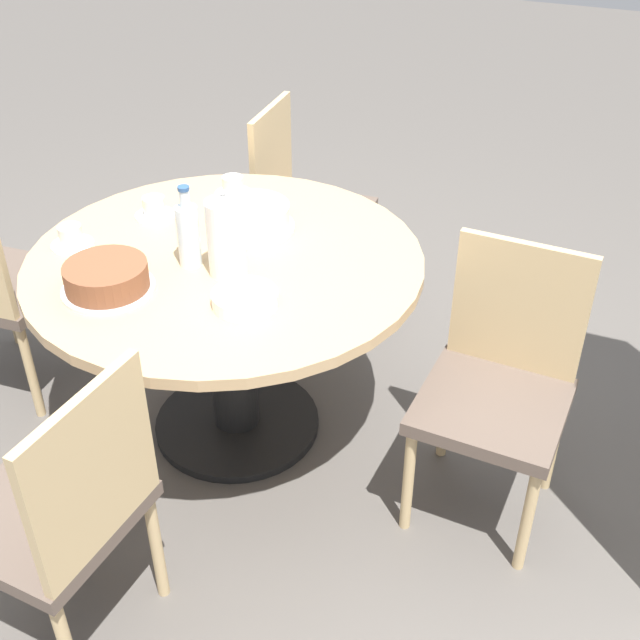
{
  "coord_description": "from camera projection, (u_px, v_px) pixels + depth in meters",
  "views": [
    {
      "loc": [
        1.89,
        1.14,
        1.96
      ],
      "look_at": [
        0.0,
        0.33,
        0.55
      ],
      "focal_mm": 45.0,
      "sensor_mm": 36.0,
      "label": 1
    }
  ],
  "objects": [
    {
      "name": "cake_main",
      "position": [
        251.0,
        217.0,
        2.64
      ],
      "size": [
        0.29,
        0.29,
        0.08
      ],
      "color": "silver",
      "rests_on": "dining_table"
    },
    {
      "name": "chair_c",
      "position": [
        303.0,
        204.0,
        3.36
      ],
      "size": [
        0.45,
        0.45,
        0.87
      ],
      "rotation": [
        0.0,
        0.0,
        3.22
      ],
      "color": "tan",
      "rests_on": "ground_plane"
    },
    {
      "name": "chair_b",
      "position": [
        499.0,
        382.0,
        2.38
      ],
      "size": [
        0.44,
        0.44,
        0.87
      ],
      "rotation": [
        0.0,
        0.0,
        1.53
      ],
      "color": "tan",
      "rests_on": "ground_plane"
    },
    {
      "name": "plate_stack",
      "position": [
        245.0,
        299.0,
        2.27
      ],
      "size": [
        0.19,
        0.19,
        0.04
      ],
      "color": "white",
      "rests_on": "dining_table"
    },
    {
      "name": "dining_table",
      "position": [
        228.0,
        301.0,
        2.61
      ],
      "size": [
        1.25,
        1.25,
        0.71
      ],
      "color": "black",
      "rests_on": "ground_plane"
    },
    {
      "name": "cake_second",
      "position": [
        107.0,
        278.0,
        2.32
      ],
      "size": [
        0.27,
        0.27,
        0.09
      ],
      "color": "silver",
      "rests_on": "dining_table"
    },
    {
      "name": "cup_a",
      "position": [
        233.0,
        188.0,
        2.86
      ],
      "size": [
        0.14,
        0.14,
        0.07
      ],
      "color": "white",
      "rests_on": "dining_table"
    },
    {
      "name": "cup_b",
      "position": [
        71.0,
        238.0,
        2.55
      ],
      "size": [
        0.14,
        0.14,
        0.07
      ],
      "color": "white",
      "rests_on": "dining_table"
    },
    {
      "name": "chair_a",
      "position": [
        61.0,
        510.0,
        1.97
      ],
      "size": [
        0.44,
        0.44,
        0.87
      ],
      "rotation": [
        0.0,
        0.0,
        -0.05
      ],
      "color": "tan",
      "rests_on": "ground_plane"
    },
    {
      "name": "coffee_pot",
      "position": [
        226.0,
        236.0,
        2.36
      ],
      "size": [
        0.11,
        0.11,
        0.28
      ],
      "color": "white",
      "rests_on": "dining_table"
    },
    {
      "name": "ground_plane",
      "position": [
        238.0,
        425.0,
        2.91
      ],
      "size": [
        14.0,
        14.0,
        0.0
      ],
      "primitive_type": "plane",
      "color": "#56514C"
    },
    {
      "name": "water_bottle",
      "position": [
        188.0,
        234.0,
        2.41
      ],
      "size": [
        0.07,
        0.07,
        0.26
      ],
      "color": "silver",
      "rests_on": "dining_table"
    },
    {
      "name": "cup_c",
      "position": [
        154.0,
        209.0,
        2.72
      ],
      "size": [
        0.14,
        0.14,
        0.07
      ],
      "color": "white",
      "rests_on": "dining_table"
    }
  ]
}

